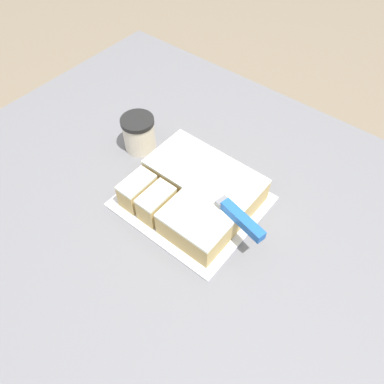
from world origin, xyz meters
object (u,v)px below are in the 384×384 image
Objects in this scene: knife at (230,209)px; cake at (194,192)px; coffee_cup at (139,133)px; cake_board at (192,202)px.

cake is at bearing 4.15° from knife.
coffee_cup is (-0.34, 0.07, -0.03)m from knife.
coffee_cup is at bearing 0.37° from knife.
cake_board is 1.15× the size of cake.
knife is 3.31× the size of coffee_cup.
cake_board is 0.98× the size of knife.
cake is 0.85× the size of knife.
coffee_cup reaches higher than cake.
coffee_cup is at bearing 165.34° from cake_board.
knife is 0.35m from coffee_cup.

